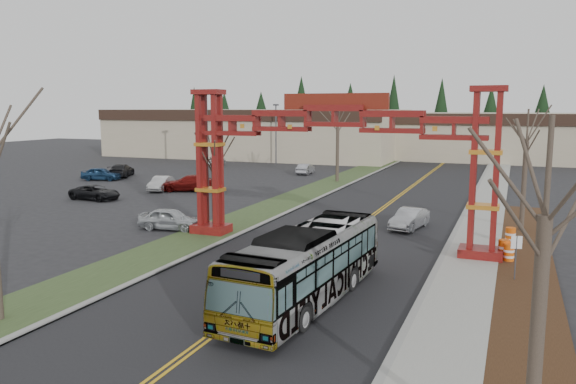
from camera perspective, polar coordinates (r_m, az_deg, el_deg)
The scene contains 33 objects.
road at distance 38.98m, azimuth 7.73°, elevation -3.06°, with size 12.00×110.00×0.02m, color black.
lane_line_left at distance 39.01m, azimuth 7.56°, elevation -3.03°, with size 0.12×100.00×0.01m, color gold.
lane_line_right at distance 38.95m, azimuth 7.90°, elevation -3.05°, with size 0.12×100.00×0.01m, color gold.
curb_right at distance 37.96m, azimuth 16.78°, elevation -3.57°, with size 0.30×110.00×0.15m, color gray.
sidewalk_right at distance 37.87m, azimuth 18.96°, elevation -3.70°, with size 2.60×110.00×0.14m, color gray.
landscape_strip at distance 23.36m, azimuth 23.28°, elevation -11.54°, with size 2.60×50.00×0.12m, color black.
grass_median at distance 41.63m, azimuth -3.00°, elevation -2.21°, with size 4.00×110.00×0.08m, color #314221.
curb_left at distance 40.89m, azimuth -0.65°, elevation -2.34°, with size 0.30×110.00×0.15m, color gray.
gateway_arch at distance 31.51m, azimuth 4.76°, elevation 5.20°, with size 18.20×1.60×8.90m.
retail_building_west at distance 92.84m, azimuth -3.04°, elevation 6.05°, with size 46.00×22.30×7.50m.
retail_building_east at distance 92.08m, azimuth 22.56°, elevation 5.24°, with size 38.00×20.30×7.00m.
conifer_treeline at distance 104.43m, azimuth 17.23°, elevation 7.46°, with size 116.10×5.60×13.00m.
transit_bus at distance 22.77m, azimuth 1.95°, elevation -7.47°, with size 2.56×10.94×3.05m, color #989CA0.
silver_sedan at distance 37.32m, azimuth 12.23°, elevation -2.68°, with size 1.40×4.03×1.33m, color #A5A8AD.
parked_car_near_a at distance 36.98m, azimuth -11.85°, elevation -2.70°, with size 1.67×4.15×1.41m, color #AFB4B7.
parked_car_near_b at distance 54.73m, azimuth -12.78°, elevation 0.85°, with size 1.42×4.07×1.34m, color silver.
parked_car_near_c at distance 50.76m, azimuth -19.02°, elevation -0.05°, with size 2.07×4.50×1.25m, color black.
parked_car_mid_a at distance 53.81m, azimuth -10.00°, elevation 0.90°, with size 2.13×5.24×1.52m, color maroon.
parked_car_mid_b at distance 64.13m, azimuth -18.47°, elevation 1.76°, with size 1.68×4.17×1.42m, color navy.
parked_car_far_a at distance 66.55m, azimuth 1.78°, elevation 2.36°, with size 1.31×3.76×1.24m, color #A5A5AD.
parked_car_far_b at distance 76.61m, azimuth -7.68°, elevation 3.10°, with size 2.05×4.44×1.23m, color white.
parked_car_far_c at distance 66.61m, azimuth -16.57°, elevation 2.12°, with size 2.08×5.11×1.48m, color black.
bare_tree_median_mid at distance 35.22m, azimuth -7.58°, elevation 3.42°, with size 2.98×2.98×6.69m.
bare_tree_median_far at distance 59.29m, azimuth 5.08°, elevation 7.22°, with size 3.49×3.49×8.81m.
bare_tree_right_near at distance 12.20m, azimuth 24.67°, elevation -2.39°, with size 2.99×2.99×7.68m.
bare_tree_right_far at distance 38.10m, azimuth 23.07°, elevation 4.66°, with size 3.07×3.07×7.74m.
light_pole_near at distance 51.41m, azimuth -8.24°, elevation 5.69°, with size 0.80×0.40×9.19m.
light_pole_mid at distance 70.74m, azimuth -9.00°, elevation 6.74°, with size 0.85×0.43×9.84m.
light_pole_far at distance 78.34m, azimuth -1.23°, elevation 6.36°, with size 0.72×0.36×8.31m.
street_sign at distance 27.31m, azimuth 22.17°, elevation -5.39°, with size 0.47×0.18×2.12m.
barrel_south at distance 30.72m, azimuth 21.51°, elevation -5.83°, with size 0.53×0.53×0.99m.
barrel_mid at distance 31.03m, azimuth 21.08°, elevation -5.56°, with size 0.59×0.59×1.10m.
barrel_north at distance 34.51m, azimuth 21.65°, elevation -4.24°, with size 0.57×0.57×1.06m.
Camera 1 is at (9.38, -12.02, 7.81)m, focal length 35.00 mm.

